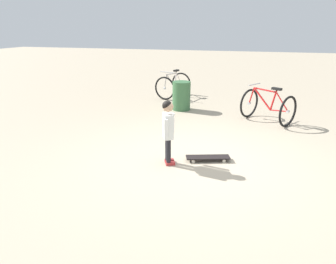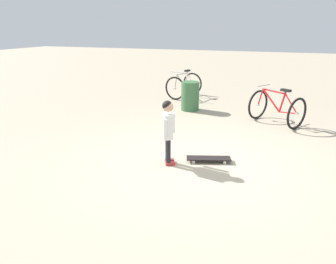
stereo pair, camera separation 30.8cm
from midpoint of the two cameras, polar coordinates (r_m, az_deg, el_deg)
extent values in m
plane|color=tan|center=(5.15, 8.47, -5.61)|extent=(50.00, 50.00, 0.00)
cylinder|color=black|center=(5.00, 1.70, -3.17)|extent=(0.08, 0.08, 0.42)
cube|color=#B73333|center=(5.09, 2.02, -5.40)|extent=(0.17, 0.14, 0.05)
cylinder|color=black|center=(4.90, 1.86, -3.66)|extent=(0.08, 0.08, 0.42)
cube|color=#B73333|center=(4.99, 2.18, -5.92)|extent=(0.17, 0.14, 0.05)
cube|color=white|center=(4.81, 1.83, 1.11)|extent=(0.23, 0.28, 0.40)
cylinder|color=white|center=(4.97, 2.75, 1.69)|extent=(0.06, 0.06, 0.32)
cylinder|color=white|center=(4.66, 1.34, 0.50)|extent=(0.06, 0.06, 0.32)
sphere|color=tan|center=(4.72, 1.87, 4.74)|extent=(0.17, 0.17, 0.17)
sphere|color=black|center=(4.72, 1.75, 4.92)|extent=(0.16, 0.16, 0.16)
cube|color=black|center=(5.15, 9.32, -4.89)|extent=(0.75, 0.41, 0.02)
cube|color=#B7B7BC|center=(5.19, 12.12, -5.02)|extent=(0.06, 0.11, 0.02)
cube|color=#B7B7BC|center=(5.13, 6.46, -5.03)|extent=(0.06, 0.11, 0.02)
cylinder|color=beige|center=(5.27, 11.97, -4.92)|extent=(0.06, 0.05, 0.06)
cylinder|color=beige|center=(5.13, 12.24, -5.60)|extent=(0.06, 0.05, 0.06)
cylinder|color=beige|center=(5.20, 6.39, -4.92)|extent=(0.06, 0.05, 0.06)
cylinder|color=beige|center=(5.07, 6.51, -5.61)|extent=(0.06, 0.05, 0.06)
torus|color=black|center=(9.40, 2.25, 8.16)|extent=(0.70, 0.24, 0.71)
torus|color=black|center=(10.25, 5.46, 9.00)|extent=(0.70, 0.24, 0.71)
cylinder|color=#B7B7BC|center=(9.40, 2.25, 8.16)|extent=(0.07, 0.07, 0.06)
cylinder|color=#B7B7BC|center=(10.25, 5.46, 9.00)|extent=(0.07, 0.07, 0.06)
cylinder|color=silver|center=(9.66, 3.42, 9.48)|extent=(0.18, 0.51, 0.48)
cylinder|color=silver|center=(9.67, 3.61, 10.78)|extent=(0.20, 0.58, 0.06)
cylinder|color=silver|center=(9.90, 4.35, 9.76)|extent=(0.08, 0.14, 0.48)
cylinder|color=silver|center=(10.08, 4.82, 8.70)|extent=(0.14, 0.42, 0.08)
cylinder|color=silver|center=(10.08, 5.01, 9.94)|extent=(0.12, 0.35, 0.40)
cylinder|color=silver|center=(9.41, 2.44, 9.40)|extent=(0.07, 0.13, 0.41)
cube|color=black|center=(9.90, 4.55, 11.37)|extent=(0.16, 0.24, 0.05)
cylinder|color=#B7B7BC|center=(9.41, 2.63, 11.12)|extent=(0.45, 0.15, 0.02)
torus|color=black|center=(7.74, 17.59, 4.89)|extent=(0.43, 0.62, 0.71)
torus|color=black|center=(7.22, 24.09, 3.12)|extent=(0.43, 0.62, 0.71)
cylinder|color=#B7B7BC|center=(7.74, 17.59, 4.89)|extent=(0.08, 0.08, 0.06)
cylinder|color=#B7B7BC|center=(7.22, 24.09, 3.12)|extent=(0.08, 0.08, 0.06)
cylinder|color=red|center=(7.51, 19.84, 5.61)|extent=(0.46, 0.32, 0.48)
cylinder|color=red|center=(7.44, 20.34, 7.14)|extent=(0.52, 0.35, 0.06)
cylinder|color=red|center=(7.36, 21.74, 5.20)|extent=(0.14, 0.11, 0.48)
cylinder|color=red|center=(7.32, 22.62, 3.33)|extent=(0.38, 0.26, 0.08)
cylinder|color=red|center=(7.25, 23.17, 4.87)|extent=(0.31, 0.21, 0.40)
cylinder|color=red|center=(7.67, 18.04, 6.26)|extent=(0.13, 0.10, 0.41)
cube|color=black|center=(7.28, 22.34, 7.21)|extent=(0.24, 0.20, 0.05)
cylinder|color=#B7B7BC|center=(7.59, 18.56, 8.24)|extent=(0.27, 0.40, 0.02)
cylinder|color=#38663D|center=(8.23, 5.23, 6.70)|extent=(0.48, 0.48, 0.76)
camera|label=1|loc=(0.15, -88.18, 0.63)|focal=32.58mm
camera|label=2|loc=(0.15, 91.82, -0.63)|focal=32.58mm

